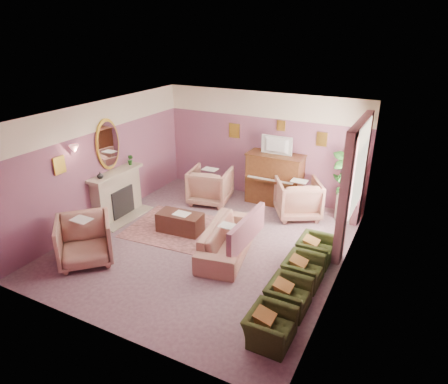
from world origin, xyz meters
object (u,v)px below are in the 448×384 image
at_px(coffee_table, 180,222).
at_px(olive_chair_c, 303,267).
at_px(television, 276,144).
at_px(olive_chair_d, 316,246).
at_px(floral_armchair_left, 210,184).
at_px(floral_armchair_front, 84,238).
at_px(side_table, 347,206).
at_px(piano, 274,179).
at_px(floral_armchair_right, 298,197).
at_px(olive_chair_a, 270,323).
at_px(olive_chair_b, 288,292).
at_px(sofa, 229,234).

relative_size(coffee_table, olive_chair_c, 1.35).
relative_size(television, olive_chair_d, 1.08).
xyz_separation_m(floral_armchair_left, olive_chair_c, (3.21, -2.33, -0.20)).
bearing_deg(coffee_table, floral_armchair_front, -117.20).
xyz_separation_m(olive_chair_c, side_table, (0.17, 2.96, 0.03)).
bearing_deg(floral_armchair_left, coffee_table, -83.95).
relative_size(piano, coffee_table, 1.40).
xyz_separation_m(floral_armchair_front, olive_chair_d, (4.00, 2.10, -0.20)).
xyz_separation_m(floral_armchair_right, olive_chair_a, (0.93, -4.22, -0.20)).
bearing_deg(olive_chair_d, olive_chair_c, -90.00).
distance_m(coffee_table, olive_chair_b, 3.35).
bearing_deg(piano, olive_chair_b, -66.12).
distance_m(coffee_table, olive_chair_d, 3.04).
xyz_separation_m(olive_chair_a, olive_chair_d, (0.00, 2.46, 0.00)).
height_order(coffee_table, floral_armchair_front, floral_armchair_front).
bearing_deg(olive_chair_d, coffee_table, -175.90).
height_order(piano, floral_armchair_right, piano).
xyz_separation_m(olive_chair_a, olive_chair_b, (0.00, 0.82, 0.00)).
distance_m(olive_chair_a, olive_chair_b, 0.82).
xyz_separation_m(piano, coffee_table, (-1.31, -2.47, -0.43)).
bearing_deg(olive_chair_b, olive_chair_c, 90.00).
relative_size(floral_armchair_left, floral_armchair_front, 1.00).
distance_m(sofa, olive_chair_d, 1.74).
relative_size(floral_armchair_left, olive_chair_c, 1.39).
bearing_deg(floral_armchair_right, piano, 148.25).
xyz_separation_m(television, olive_chair_c, (1.72, -3.02, -1.28)).
xyz_separation_m(piano, side_table, (1.89, -0.11, -0.30)).
xyz_separation_m(sofa, floral_armchair_right, (0.74, 2.26, 0.10)).
height_order(piano, floral_armchair_left, piano).
distance_m(piano, floral_armchair_left, 1.67).
bearing_deg(coffee_table, olive_chair_d, 4.10).
height_order(television, coffee_table, television).
distance_m(floral_armchair_right, floral_armchair_front, 4.93).
distance_m(olive_chair_b, olive_chair_c, 0.82).
distance_m(floral_armchair_front, olive_chair_d, 4.52).
distance_m(piano, coffee_table, 2.82).
relative_size(floral_armchair_left, floral_armchair_right, 1.00).
bearing_deg(olive_chair_a, olive_chair_b, 90.00).
height_order(olive_chair_a, olive_chair_c, same).
xyz_separation_m(floral_armchair_front, olive_chair_c, (4.00, 1.28, -0.20)).
xyz_separation_m(floral_armchair_left, floral_armchair_front, (-0.79, -3.61, 0.00)).
bearing_deg(piano, olive_chair_a, -69.91).
height_order(television, floral_armchair_right, television).
bearing_deg(olive_chair_a, olive_chair_c, 90.00).
bearing_deg(television, olive_chair_b, -65.84).
height_order(coffee_table, side_table, side_table).
bearing_deg(olive_chair_a, television, 110.28).
distance_m(piano, side_table, 1.92).
xyz_separation_m(television, side_table, (1.89, -0.06, -1.25)).
height_order(piano, floral_armchair_front, piano).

